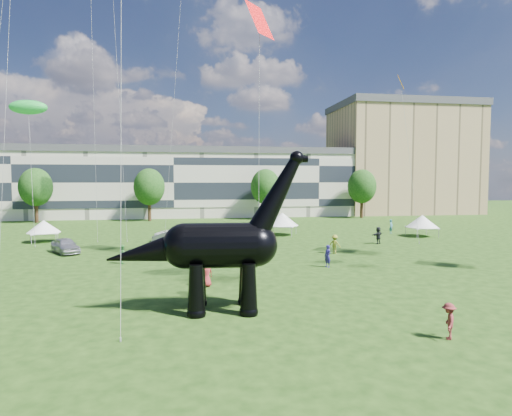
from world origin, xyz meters
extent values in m
plane|color=#16330C|center=(0.00, 0.00, 0.00)|extent=(220.00, 220.00, 0.00)
cube|color=beige|center=(-8.00, 62.00, 6.00)|extent=(78.00, 11.00, 12.00)
cube|color=tan|center=(40.00, 65.00, 11.00)|extent=(28.00, 18.00, 22.00)
cylinder|color=#382314|center=(-30.00, 53.00, 1.60)|extent=(0.56, 0.56, 3.20)
ellipsoid|color=#14380F|center=(-30.00, 53.00, 6.32)|extent=(5.20, 5.20, 6.24)
cylinder|color=#382314|center=(-12.00, 53.00, 1.60)|extent=(0.56, 0.56, 3.20)
ellipsoid|color=#14380F|center=(-12.00, 53.00, 6.32)|extent=(5.20, 5.20, 6.24)
cylinder|color=#382314|center=(8.00, 53.00, 1.60)|extent=(0.56, 0.56, 3.20)
ellipsoid|color=#14380F|center=(8.00, 53.00, 6.32)|extent=(5.20, 5.20, 6.24)
cylinder|color=#382314|center=(26.00, 53.00, 1.60)|extent=(0.56, 0.56, 3.20)
ellipsoid|color=#14380F|center=(26.00, 53.00, 6.32)|extent=(5.20, 5.20, 6.24)
cone|color=black|center=(-5.13, 0.28, 1.34)|extent=(0.99, 0.99, 2.68)
sphere|color=black|center=(-5.13, 0.28, 0.16)|extent=(0.98, 0.98, 0.98)
cone|color=black|center=(-4.98, 2.24, 1.34)|extent=(0.99, 0.99, 2.68)
sphere|color=black|center=(-4.98, 2.24, 0.16)|extent=(0.98, 0.98, 0.98)
cone|color=black|center=(-2.46, 0.08, 1.34)|extent=(0.99, 0.99, 2.68)
sphere|color=black|center=(-2.46, 0.08, 0.16)|extent=(0.98, 0.98, 0.98)
cone|color=black|center=(-2.31, 2.04, 1.34)|extent=(0.99, 0.99, 2.68)
sphere|color=black|center=(-2.31, 2.04, 0.16)|extent=(0.98, 0.98, 0.98)
cylinder|color=black|center=(-3.81, 1.17, 3.48)|extent=(3.92, 2.68, 2.41)
sphere|color=black|center=(-5.68, 1.31, 3.48)|extent=(2.41, 2.41, 2.41)
sphere|color=black|center=(-1.94, 1.03, 3.48)|extent=(2.32, 2.32, 2.32)
cone|color=black|center=(-0.85, 0.95, 6.07)|extent=(3.45, 1.58, 4.73)
sphere|color=black|center=(0.24, 0.87, 8.12)|extent=(0.75, 0.75, 0.75)
cylinder|color=black|center=(0.50, 0.85, 8.07)|extent=(0.65, 0.44, 0.39)
cone|color=black|center=(-7.52, 1.44, 3.18)|extent=(4.85, 2.22, 2.62)
imported|color=#AEAEB3|center=(-17.05, 21.24, 0.74)|extent=(3.78, 4.61, 1.48)
imported|color=gray|center=(-6.77, 23.67, 0.79)|extent=(5.09, 3.17, 1.58)
imported|color=white|center=(-6.91, 27.67, 0.67)|extent=(4.99, 2.68, 1.33)
imported|color=#595960|center=(2.30, 26.47, 0.79)|extent=(3.74, 5.84, 1.57)
cube|color=white|center=(6.21, 31.19, 1.18)|extent=(4.27, 4.27, 0.13)
cone|color=white|center=(6.21, 31.19, 2.04)|extent=(5.41, 5.41, 1.61)
cylinder|color=#999999|center=(4.22, 30.44, 0.59)|extent=(0.06, 0.06, 1.18)
cylinder|color=#999999|center=(6.95, 29.19, 0.59)|extent=(0.06, 0.06, 1.18)
cylinder|color=#999999|center=(5.47, 33.18, 0.59)|extent=(0.06, 0.06, 1.18)
cylinder|color=#999999|center=(8.21, 31.93, 0.59)|extent=(0.06, 0.06, 1.18)
cube|color=white|center=(22.99, 27.25, 1.10)|extent=(3.04, 3.04, 0.12)
cone|color=white|center=(22.99, 27.25, 1.90)|extent=(3.85, 3.85, 1.50)
cylinder|color=#999999|center=(21.57, 25.87, 0.55)|extent=(0.06, 0.06, 1.10)
cylinder|color=#999999|center=(24.37, 25.83, 0.55)|extent=(0.06, 0.06, 1.10)
cylinder|color=#999999|center=(21.62, 28.66, 0.55)|extent=(0.06, 0.06, 1.10)
cylinder|color=#999999|center=(24.41, 28.62, 0.55)|extent=(0.06, 0.06, 1.10)
cube|color=white|center=(-21.53, 29.43, 1.02)|extent=(3.59, 3.59, 0.11)
cone|color=white|center=(-21.53, 29.43, 1.77)|extent=(4.55, 4.55, 1.40)
cylinder|color=#999999|center=(-22.30, 27.76, 0.51)|extent=(0.06, 0.06, 1.02)
cylinder|color=#999999|center=(-19.86, 28.67, 0.51)|extent=(0.06, 0.06, 1.02)
cylinder|color=#999999|center=(-23.21, 30.20, 0.51)|extent=(0.06, 0.06, 1.02)
cylinder|color=#999999|center=(-20.77, 31.11, 0.51)|extent=(0.06, 0.06, 1.02)
imported|color=navy|center=(5.45, 11.09, 0.89)|extent=(0.66, 0.77, 1.78)
imported|color=teal|center=(20.63, 30.63, 0.91)|extent=(0.78, 0.77, 1.82)
imported|color=black|center=(14.93, 22.24, 0.94)|extent=(1.75, 1.43, 1.88)
imported|color=maroon|center=(5.68, -4.62, 0.80)|extent=(1.02, 1.20, 1.60)
imported|color=#378A38|center=(-10.92, 15.18, 0.78)|extent=(0.83, 0.92, 1.56)
imported|color=#4D377B|center=(-5.19, 28.84, 0.94)|extent=(1.01, 1.16, 1.87)
imported|color=olive|center=(8.16, 17.07, 0.90)|extent=(1.32, 1.24, 1.79)
imported|color=maroon|center=(-4.36, 6.30, 0.87)|extent=(1.00, 0.83, 1.74)
plane|color=orange|center=(18.18, 24.18, 17.91)|extent=(1.48, 1.89, 1.62)
ellipsoid|color=green|center=(-23.91, 32.95, 15.47)|extent=(4.30, 4.46, 1.67)
plane|color=red|center=(0.46, 14.19, 20.07)|extent=(3.27, 3.31, 2.94)
camera|label=1|loc=(-5.48, -21.33, 6.94)|focal=30.00mm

